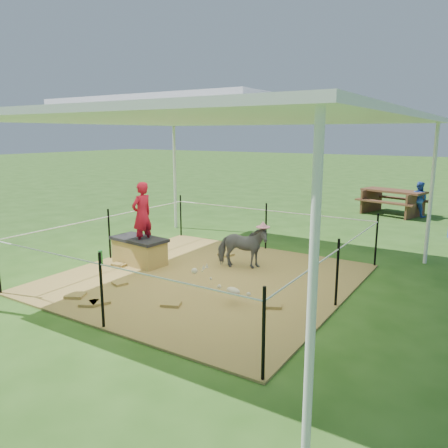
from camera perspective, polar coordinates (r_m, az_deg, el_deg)
The scene contains 13 objects.
ground at distance 7.44m, azimuth -2.48°, elevation -7.23°, with size 90.00×90.00×0.00m, color #2D5919.
hay_patch at distance 7.43m, azimuth -2.49°, elevation -7.12°, with size 4.60×4.60×0.03m, color brown.
canopy_tent at distance 7.04m, azimuth -2.68°, elevation 13.97°, with size 6.30×6.30×2.90m.
rope_fence at distance 7.26m, azimuth -2.53°, elevation -2.42°, with size 4.54×4.54×1.00m.
straw_bale at distance 8.29m, azimuth -10.98°, elevation -3.62°, with size 1.00×0.50×0.44m, color #A4833B.
dark_cloth at distance 8.23m, azimuth -11.05°, elevation -1.95°, with size 1.06×0.55×0.06m, color black.
woman at distance 8.04m, azimuth -10.69°, elevation 1.90°, with size 0.44×0.29×1.19m, color #B21126.
green_bottle at distance 8.39m, azimuth -15.81°, elevation -4.25°, with size 0.08×0.08×0.28m, color #1C7E2D.
pony at distance 7.84m, azimuth 2.39°, elevation -3.03°, with size 0.42×0.92×0.78m, color #4C4B50.
pink_hat at distance 7.74m, azimuth 2.41°, elevation 0.15°, with size 0.24×0.24×0.11m, color pink.
foal at distance 6.28m, azimuth 1.23°, elevation -8.50°, with size 0.77×0.43×0.43m, color beige, non-canonical shape.
picnic_table_near at distance 14.17m, azimuth 21.17°, elevation 2.68°, with size 1.79×1.29×0.75m, color #57331D.
distant_person at distance 14.01m, azimuth 24.07°, elevation 2.96°, with size 0.51×0.39×1.04m, color #3158B9.
Camera 1 is at (4.02, -5.77, 2.42)m, focal length 35.00 mm.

